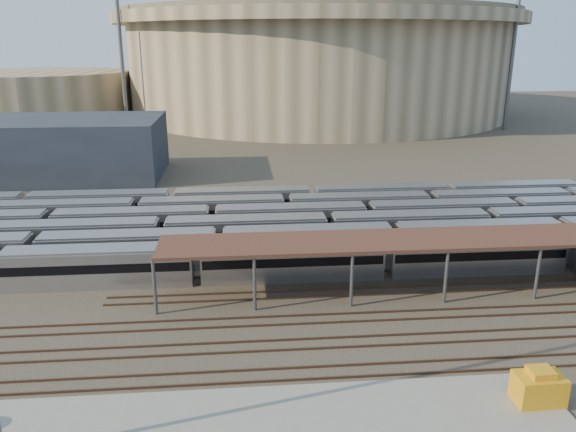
{
  "coord_description": "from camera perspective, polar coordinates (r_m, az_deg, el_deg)",
  "views": [
    {
      "loc": [
        -0.5,
        -43.54,
        22.81
      ],
      "look_at": [
        4.44,
        12.0,
        5.24
      ],
      "focal_mm": 35.0,
      "sensor_mm": 36.0,
      "label": 1
    }
  ],
  "objects": [
    {
      "name": "subway_trains",
      "position": [
        65.5,
        -5.27,
        -1.3
      ],
      "size": [
        131.06,
        23.9,
        3.6
      ],
      "color": "#A6A5AA",
      "rests_on": "ground"
    },
    {
      "name": "floodlight_2",
      "position": [
        159.93,
        21.91,
        15.51
      ],
      "size": [
        4.0,
        1.0,
        38.4
      ],
      "color": "#515256",
      "rests_on": "ground"
    },
    {
      "name": "inspection_shed",
      "position": [
        55.53,
        19.14,
        -2.24
      ],
      "size": [
        60.3,
        6.0,
        5.3
      ],
      "color": "#515256",
      "rests_on": "ground"
    },
    {
      "name": "floodlight_0",
      "position": [
        156.36,
        -16.62,
        16.0
      ],
      "size": [
        4.0,
        1.0,
        38.4
      ],
      "color": "#515256",
      "rests_on": "ground"
    },
    {
      "name": "secondary_arena",
      "position": [
        184.13,
        -24.4,
        11.05
      ],
      "size": [
        56.0,
        56.0,
        14.0
      ],
      "primitive_type": "cylinder",
      "color": "tan",
      "rests_on": "ground"
    },
    {
      "name": "service_building",
      "position": [
        105.91,
        -24.17,
        6.28
      ],
      "size": [
        42.0,
        20.0,
        10.0
      ],
      "primitive_type": "cube",
      "color": "#1E232D",
      "rests_on": "ground"
    },
    {
      "name": "empty_tracks",
      "position": [
        44.74,
        -3.84,
        -13.07
      ],
      "size": [
        170.0,
        9.62,
        0.18
      ],
      "color": "#4C3323",
      "rests_on": "ground"
    },
    {
      "name": "yellow_equipment",
      "position": [
        41.43,
        24.1,
        -15.72
      ],
      "size": [
        3.12,
        1.97,
        1.93
      ],
      "primitive_type": "cube",
      "rotation": [
        0.0,
        0.0,
        0.01
      ],
      "color": "orange",
      "rests_on": "apron"
    },
    {
      "name": "ground",
      "position": [
        49.15,
        -3.99,
        -10.21
      ],
      "size": [
        420.0,
        420.0,
        0.0
      ],
      "primitive_type": "plane",
      "color": "#383026",
      "rests_on": "ground"
    },
    {
      "name": "floodlight_3",
      "position": [
        203.77,
        -8.1,
        16.72
      ],
      "size": [
        4.0,
        1.0,
        38.4
      ],
      "color": "#515256",
      "rests_on": "ground"
    },
    {
      "name": "stadium",
      "position": [
        185.41,
        2.93,
        15.51
      ],
      "size": [
        124.0,
        124.0,
        32.5
      ],
      "color": "tan",
      "rests_on": "ground"
    }
  ]
}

